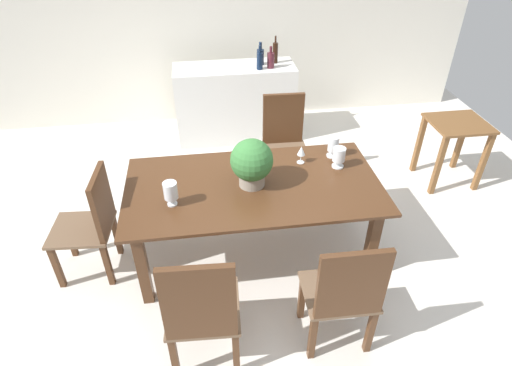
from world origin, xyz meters
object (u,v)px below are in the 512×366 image
Objects in this scene: chair_near_right at (345,293)px; kitchen_counter at (235,103)px; dining_table at (253,195)px; crystal_vase_right at (339,156)px; crystal_vase_center_near at (171,191)px; crystal_vase_left at (333,145)px; side_table at (454,138)px; wine_bottle_clear at (271,60)px; chair_far_right at (284,140)px; wine_bottle_green at (260,56)px; chair_near_left at (202,310)px; chair_head_end at (93,221)px; wine_bottle_amber at (275,52)px; wine_glass at (301,151)px; flower_centerpiece at (252,162)px; wine_bottle_tall at (260,60)px.

chair_near_right is 0.69× the size of kitchen_counter.
crystal_vase_right is at bearing 11.77° from dining_table.
crystal_vase_center_near is at bearing -106.86° from kitchen_counter.
chair_near_right reaches higher than crystal_vase_left.
wine_bottle_clear is at bearing 145.39° from side_table.
wine_bottle_green reaches higher than chair_far_right.
kitchen_counter is (-0.39, 3.11, -0.08)m from chair_near_right.
chair_near_left reaches higher than crystal_vase_right.
chair_head_end is 1.36× the size of side_table.
wine_bottle_amber is at bearing 95.30° from crystal_vase_left.
dining_table is 0.78m from crystal_vase_right.
chair_near_left is 1.48× the size of side_table.
chair_near_left is 1.69m from crystal_vase_right.
kitchen_counter is (0.07, 2.12, -0.17)m from dining_table.
chair_near_left is at bearing -107.20° from wine_bottle_clear.
flower_centerpiece is at bearing -150.20° from wine_glass.
chair_far_right is at bearing -89.16° from chair_near_right.
wine_bottle_green reaches higher than crystal_vase_right.
wine_glass is 1.75m from wine_bottle_tall.
wine_bottle_clear is (1.11, 2.19, 0.15)m from crystal_vase_center_near.
flower_centerpiece reaches higher than side_table.
chair_far_right is 1.25m from wine_bottle_green.
kitchen_counter reaches higher than dining_table.
chair_far_right is 2.21m from chair_near_left.
side_table is at bearing 20.33° from flower_centerpiece.
chair_head_end is 3.59m from side_table.
wine_bottle_tall is at bearing 102.94° from crystal_vase_left.
wine_glass reaches higher than dining_table.
dining_table is at bearing -112.77° from chair_far_right.
side_table is at bearing -32.07° from wine_bottle_tall.
dining_table is at bearing -91.76° from kitchen_counter.
crystal_vase_center_near is 0.79× the size of wine_bottle_clear.
flower_centerpiece reaches higher than dining_table.
chair_head_end is 3.66× the size of wine_bottle_green.
side_table is (1.48, 0.51, -0.33)m from crystal_vase_left.
flower_centerpiece is (-0.01, 0.00, 0.31)m from dining_table.
chair_near_right is 3.13× the size of wine_bottle_amber.
chair_far_right is 5.24× the size of crystal_vase_left.
chair_near_right is 2.51× the size of flower_centerpiece.
crystal_vase_right is 1.90m from wine_bottle_clear.
chair_near_right is 3.78× the size of wine_bottle_green.
kitchen_counter is 0.70m from wine_bottle_clear.
flower_centerpiece is (-0.47, -1.01, 0.41)m from chair_far_right.
crystal_vase_right reaches higher than wine_glass.
wine_glass is (-0.29, 0.11, 0.00)m from crystal_vase_right.
chair_near_left is 3.15m from wine_bottle_tall.
wine_glass is (0.45, 0.26, -0.10)m from flower_centerpiece.
chair_head_end is 1.77m from wine_glass.
crystal_vase_right is (1.19, 1.16, 0.29)m from chair_near_left.
flower_centerpiece is 0.77m from crystal_vase_right.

